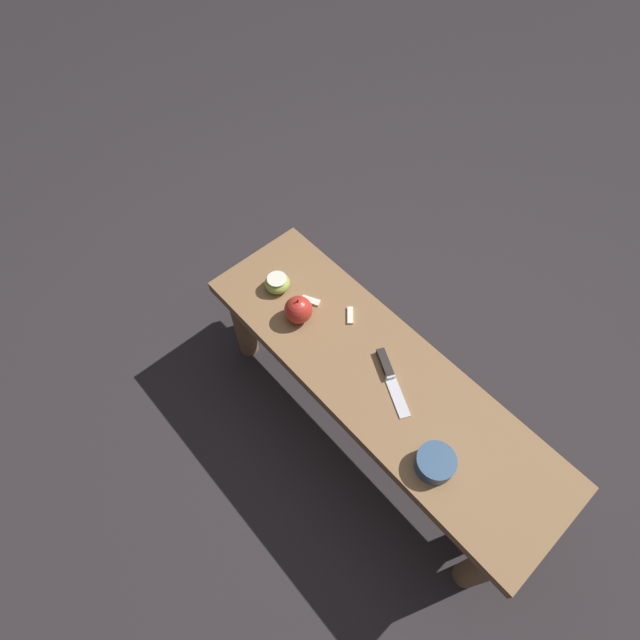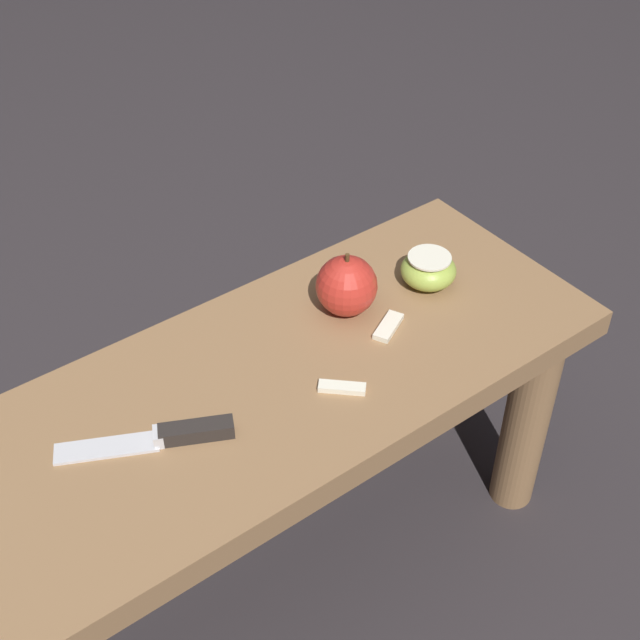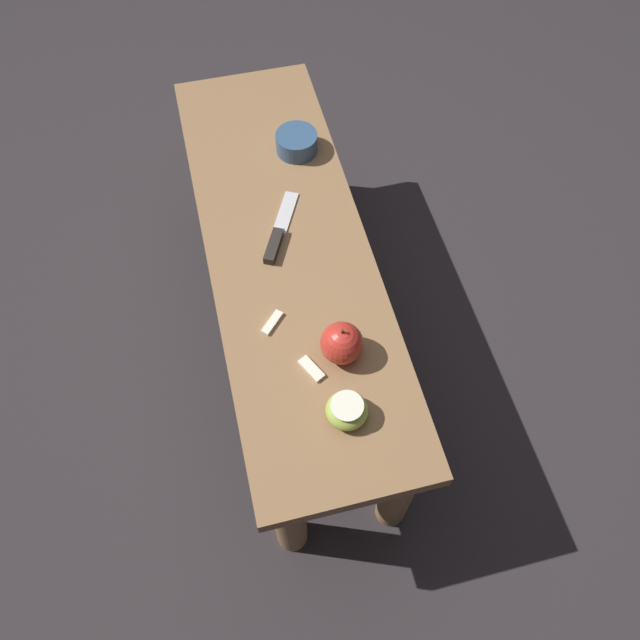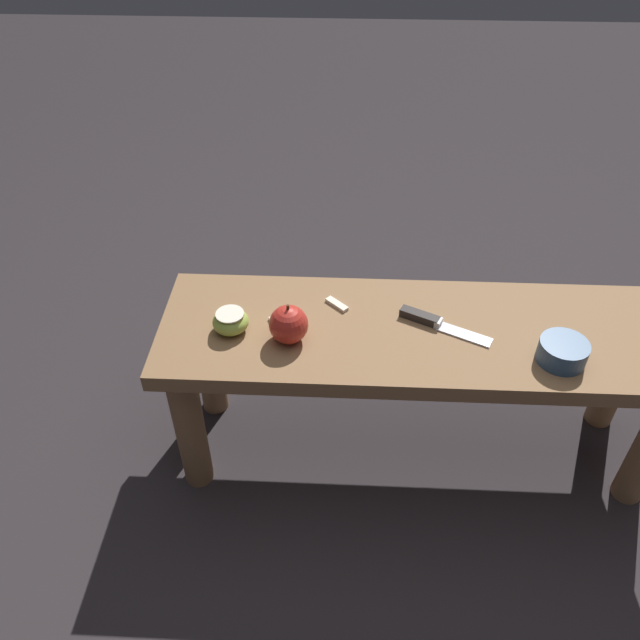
{
  "view_description": "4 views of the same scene",
  "coord_description": "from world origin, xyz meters",
  "px_view_note": "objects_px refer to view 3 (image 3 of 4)",
  "views": [
    {
      "loc": [
        -0.36,
        0.56,
        1.7
      ],
      "look_at": [
        0.23,
        0.02,
        0.45
      ],
      "focal_mm": 28.0,
      "sensor_mm": 36.0,
      "label": 1
    },
    {
      "loc": [
        -0.3,
        -0.69,
        1.23
      ],
      "look_at": [
        0.23,
        0.02,
        0.45
      ],
      "focal_mm": 50.0,
      "sensor_mm": 36.0,
      "label": 2
    },
    {
      "loc": [
        0.85,
        -0.13,
        1.53
      ],
      "look_at": [
        0.23,
        0.02,
        0.45
      ],
      "focal_mm": 35.0,
      "sensor_mm": 36.0,
      "label": 3
    },
    {
      "loc": [
        0.18,
        1.05,
        1.34
      ],
      "look_at": [
        0.23,
        0.02,
        0.45
      ],
      "focal_mm": 35.0,
      "sensor_mm": 36.0,
      "label": 4
    }
  ],
  "objects_px": {
    "apple_whole": "(342,343)",
    "apple_cut": "(347,410)",
    "knife": "(277,236)",
    "bowl": "(297,142)",
    "wooden_bench": "(288,265)"
  },
  "relations": [
    {
      "from": "bowl",
      "to": "knife",
      "type": "bearing_deg",
      "value": -21.73
    },
    {
      "from": "knife",
      "to": "bowl",
      "type": "bearing_deg",
      "value": 4.76
    },
    {
      "from": "wooden_bench",
      "to": "apple_cut",
      "type": "bearing_deg",
      "value": 3.18
    },
    {
      "from": "apple_cut",
      "to": "knife",
      "type": "bearing_deg",
      "value": -174.78
    },
    {
      "from": "wooden_bench",
      "to": "knife",
      "type": "height_order",
      "value": "knife"
    },
    {
      "from": "knife",
      "to": "apple_cut",
      "type": "xyz_separation_m",
      "value": [
        0.45,
        0.04,
        0.02
      ]
    },
    {
      "from": "apple_whole",
      "to": "bowl",
      "type": "xyz_separation_m",
      "value": [
        -0.58,
        0.04,
        -0.02
      ]
    },
    {
      "from": "bowl",
      "to": "apple_whole",
      "type": "bearing_deg",
      "value": -3.83
    },
    {
      "from": "wooden_bench",
      "to": "knife",
      "type": "bearing_deg",
      "value": -135.85
    },
    {
      "from": "apple_cut",
      "to": "wooden_bench",
      "type": "bearing_deg",
      "value": -176.82
    },
    {
      "from": "wooden_bench",
      "to": "bowl",
      "type": "bearing_deg",
      "value": 162.65
    },
    {
      "from": "wooden_bench",
      "to": "apple_cut",
      "type": "distance_m",
      "value": 0.44
    },
    {
      "from": "wooden_bench",
      "to": "bowl",
      "type": "xyz_separation_m",
      "value": [
        -0.28,
        0.09,
        0.11
      ]
    },
    {
      "from": "apple_whole",
      "to": "apple_cut",
      "type": "bearing_deg",
      "value": -10.55
    },
    {
      "from": "apple_cut",
      "to": "bowl",
      "type": "relative_size",
      "value": 0.78
    }
  ]
}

